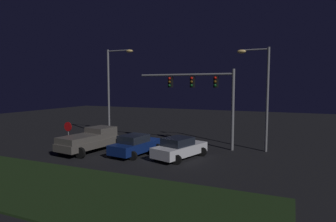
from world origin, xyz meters
TOP-DOWN VIEW (x-y plane):
  - ground_plane at (0.00, 0.00)m, footprint 80.00×80.00m
  - grass_median at (0.00, -9.50)m, footprint 20.70×6.21m
  - pickup_truck at (-4.40, -2.08)m, footprint 3.35×5.61m
  - car_sedan at (2.78, -1.36)m, footprint 3.27×4.73m
  - car_sedan_far at (-0.67, -1.67)m, footprint 2.91×4.62m
  - traffic_signal_gantry at (3.27, 2.71)m, footprint 8.32×0.56m
  - street_lamp_left at (-6.32, 3.75)m, footprint 2.94×0.44m
  - street_lamp_right at (7.76, 3.33)m, footprint 2.50×0.44m
  - stop_sign at (-6.64, -2.26)m, footprint 0.76×0.08m

SIDE VIEW (x-z plane):
  - ground_plane at x=0.00m, z-range 0.00..0.00m
  - grass_median at x=0.00m, z-range 0.00..0.10m
  - car_sedan at x=2.78m, z-range -0.02..1.49m
  - car_sedan_far at x=-0.67m, z-range -0.02..1.49m
  - pickup_truck at x=-4.40m, z-range 0.10..1.90m
  - stop_sign at x=-6.64m, z-range 0.45..2.68m
  - traffic_signal_gantry at x=3.27m, z-range 1.65..8.15m
  - street_lamp_right at x=7.76m, z-range 1.05..9.17m
  - street_lamp_left at x=-6.32m, z-range 1.11..9.84m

